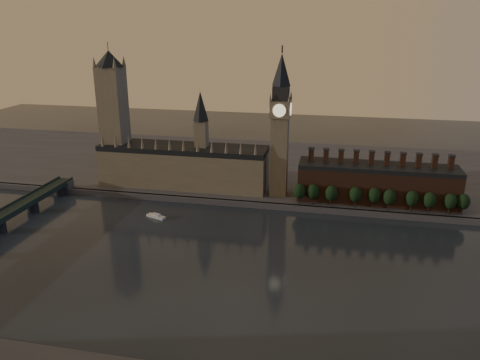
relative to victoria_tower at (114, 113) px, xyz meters
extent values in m
plane|color=black|center=(120.00, -115.00, -59.09)|extent=(900.00, 900.00, 0.00)
cube|color=#4B4B50|center=(120.00, -25.00, -57.09)|extent=(900.00, 4.00, 4.00)
cube|color=#4B4B50|center=(120.00, 65.00, -57.09)|extent=(900.00, 180.00, 4.00)
cube|color=#756853|center=(55.00, 0.00, -41.09)|extent=(130.00, 30.00, 28.00)
cube|color=black|center=(55.00, 0.00, -25.09)|extent=(130.00, 30.00, 4.00)
cube|color=#756853|center=(70.00, 0.00, -15.09)|extent=(9.00, 9.00, 24.00)
cone|color=black|center=(70.00, 0.00, 7.91)|extent=(12.00, 12.00, 22.00)
cone|color=#756853|center=(-4.00, -14.00, -18.09)|extent=(2.60, 2.60, 10.00)
cone|color=#756853|center=(6.73, -14.00, -18.09)|extent=(2.60, 2.60, 10.00)
cone|color=#756853|center=(17.45, -14.00, -18.09)|extent=(2.60, 2.60, 10.00)
cone|color=#756853|center=(28.18, -14.00, -18.09)|extent=(2.60, 2.60, 10.00)
cone|color=#756853|center=(38.91, -14.00, -18.09)|extent=(2.60, 2.60, 10.00)
cone|color=#756853|center=(49.64, -14.00, -18.09)|extent=(2.60, 2.60, 10.00)
cone|color=#756853|center=(60.36, -14.00, -18.09)|extent=(2.60, 2.60, 10.00)
cone|color=#756853|center=(71.09, -14.00, -18.09)|extent=(2.60, 2.60, 10.00)
cone|color=#756853|center=(81.82, -14.00, -18.09)|extent=(2.60, 2.60, 10.00)
cone|color=#756853|center=(92.55, -14.00, -18.09)|extent=(2.60, 2.60, 10.00)
cone|color=#756853|center=(103.27, -14.00, -18.09)|extent=(2.60, 2.60, 10.00)
cone|color=#756853|center=(114.00, -14.00, -18.09)|extent=(2.60, 2.60, 10.00)
cube|color=#756853|center=(0.00, 0.00, -10.09)|extent=(18.00, 18.00, 90.00)
cone|color=black|center=(0.00, 0.00, 40.91)|extent=(24.00, 24.00, 12.00)
cylinder|color=#232326|center=(0.00, 0.00, 46.91)|extent=(0.50, 0.50, 12.00)
cone|color=#756853|center=(-8.00, -8.00, 38.91)|extent=(3.00, 3.00, 8.00)
cone|color=#756853|center=(8.00, -8.00, 38.91)|extent=(3.00, 3.00, 8.00)
cone|color=#756853|center=(-8.00, 8.00, 38.91)|extent=(3.00, 3.00, 8.00)
cone|color=#756853|center=(8.00, 8.00, 38.91)|extent=(3.00, 3.00, 8.00)
cube|color=#756853|center=(130.00, -5.00, -26.09)|extent=(12.00, 12.00, 58.00)
cube|color=#756853|center=(130.00, -5.00, 8.91)|extent=(14.00, 14.00, 12.00)
cube|color=#232326|center=(130.00, -5.00, 19.91)|extent=(11.00, 11.00, 10.00)
cone|color=black|center=(130.00, -5.00, 35.91)|extent=(13.00, 13.00, 22.00)
cylinder|color=#232326|center=(130.00, -5.00, 49.41)|extent=(1.00, 1.00, 5.00)
cylinder|color=beige|center=(130.00, -12.20, 8.91)|extent=(9.00, 0.50, 9.00)
cylinder|color=beige|center=(130.00, 2.20, 8.91)|extent=(9.00, 0.50, 9.00)
cylinder|color=beige|center=(122.80, -5.00, 8.91)|extent=(0.50, 9.00, 9.00)
cylinder|color=beige|center=(137.20, -5.00, 8.91)|extent=(0.50, 9.00, 9.00)
cone|color=#756853|center=(123.50, -11.50, 17.91)|extent=(2.00, 2.00, 6.00)
cone|color=#756853|center=(136.50, -11.50, 17.91)|extent=(2.00, 2.00, 6.00)
cone|color=#756853|center=(123.50, 1.50, 17.91)|extent=(2.00, 2.00, 6.00)
cone|color=#756853|center=(136.50, 1.50, 17.91)|extent=(2.00, 2.00, 6.00)
cube|color=#4A2B1C|center=(200.00, -5.00, -43.09)|extent=(110.00, 25.00, 24.00)
cube|color=black|center=(200.00, -5.00, -29.59)|extent=(110.00, 25.00, 3.00)
cube|color=#4A2B1C|center=(153.00, -5.00, -23.59)|extent=(3.50, 3.50, 9.00)
cube|color=#232326|center=(153.00, -5.00, -18.59)|extent=(4.20, 4.20, 1.00)
cube|color=#4A2B1C|center=(163.44, -5.00, -23.59)|extent=(3.50, 3.50, 9.00)
cube|color=#232326|center=(163.44, -5.00, -18.59)|extent=(4.20, 4.20, 1.00)
cube|color=#4A2B1C|center=(173.89, -5.00, -23.59)|extent=(3.50, 3.50, 9.00)
cube|color=#232326|center=(173.89, -5.00, -18.59)|extent=(4.20, 4.20, 1.00)
cube|color=#4A2B1C|center=(184.33, -5.00, -23.59)|extent=(3.50, 3.50, 9.00)
cube|color=#232326|center=(184.33, -5.00, -18.59)|extent=(4.20, 4.20, 1.00)
cube|color=#4A2B1C|center=(194.78, -5.00, -23.59)|extent=(3.50, 3.50, 9.00)
cube|color=#232326|center=(194.78, -5.00, -18.59)|extent=(4.20, 4.20, 1.00)
cube|color=#4A2B1C|center=(205.22, -5.00, -23.59)|extent=(3.50, 3.50, 9.00)
cube|color=#232326|center=(205.22, -5.00, -18.59)|extent=(4.20, 4.20, 1.00)
cube|color=#4A2B1C|center=(215.67, -5.00, -23.59)|extent=(3.50, 3.50, 9.00)
cube|color=#232326|center=(215.67, -5.00, -18.59)|extent=(4.20, 4.20, 1.00)
cube|color=#4A2B1C|center=(226.11, -5.00, -23.59)|extent=(3.50, 3.50, 9.00)
cube|color=#232326|center=(226.11, -5.00, -18.59)|extent=(4.20, 4.20, 1.00)
cube|color=#4A2B1C|center=(236.56, -5.00, -23.59)|extent=(3.50, 3.50, 9.00)
cube|color=#232326|center=(236.56, -5.00, -18.59)|extent=(4.20, 4.20, 1.00)
cube|color=#4A2B1C|center=(247.00, -5.00, -23.59)|extent=(3.50, 3.50, 9.00)
cube|color=#232326|center=(247.00, -5.00, -18.59)|extent=(4.20, 4.20, 1.00)
cylinder|color=black|center=(146.88, -21.28, -52.09)|extent=(0.80, 0.80, 6.00)
ellipsoid|color=black|center=(146.88, -21.28, -45.59)|extent=(8.60, 8.60, 10.75)
cylinder|color=black|center=(156.28, -20.66, -52.09)|extent=(0.80, 0.80, 6.00)
ellipsoid|color=black|center=(156.28, -20.66, -45.59)|extent=(8.60, 8.60, 10.75)
cylinder|color=black|center=(168.90, -21.18, -52.09)|extent=(0.80, 0.80, 6.00)
ellipsoid|color=black|center=(168.90, -21.18, -45.59)|extent=(8.60, 8.60, 10.75)
cylinder|color=black|center=(185.16, -20.21, -52.09)|extent=(0.80, 0.80, 6.00)
ellipsoid|color=black|center=(185.16, -20.21, -45.59)|extent=(8.60, 8.60, 10.75)
cylinder|color=black|center=(197.77, -19.50, -52.09)|extent=(0.80, 0.80, 6.00)
ellipsoid|color=black|center=(197.77, -19.50, -45.59)|extent=(8.60, 8.60, 10.75)
cylinder|color=black|center=(207.66, -20.83, -52.09)|extent=(0.80, 0.80, 6.00)
ellipsoid|color=black|center=(207.66, -20.83, -45.59)|extent=(8.60, 8.60, 10.75)
cylinder|color=black|center=(222.22, -20.57, -52.09)|extent=(0.80, 0.80, 6.00)
ellipsoid|color=black|center=(222.22, -20.57, -45.59)|extent=(8.60, 8.60, 10.75)
cylinder|color=black|center=(233.35, -21.22, -52.09)|extent=(0.80, 0.80, 6.00)
ellipsoid|color=black|center=(233.35, -21.22, -45.59)|extent=(8.60, 8.60, 10.75)
cylinder|color=black|center=(246.32, -20.88, -52.09)|extent=(0.80, 0.80, 6.00)
ellipsoid|color=black|center=(246.32, -20.88, -45.59)|extent=(8.60, 8.60, 10.75)
cylinder|color=black|center=(254.58, -19.90, -52.09)|extent=(0.80, 0.80, 6.00)
ellipsoid|color=black|center=(254.58, -19.90, -45.59)|extent=(8.60, 8.60, 10.75)
cube|color=#4B4B50|center=(-35.00, -25.00, -52.09)|extent=(14.00, 8.00, 6.00)
cylinder|color=#232326|center=(-35.00, -64.00, -55.21)|extent=(8.00, 8.00, 7.75)
cylinder|color=#232326|center=(-35.00, -30.00, -55.21)|extent=(8.00, 8.00, 7.75)
cube|color=silver|center=(53.29, -56.50, -58.29)|extent=(14.43, 8.32, 1.59)
cube|color=silver|center=(53.29, -56.50, -56.90)|extent=(6.60, 4.77, 1.19)
camera|label=1|loc=(168.36, -331.10, 67.25)|focal=35.00mm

